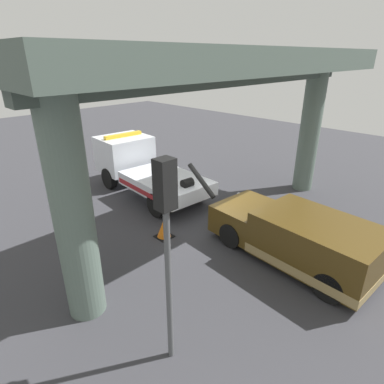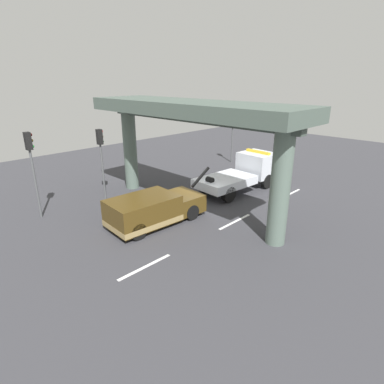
{
  "view_description": "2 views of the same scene",
  "coord_description": "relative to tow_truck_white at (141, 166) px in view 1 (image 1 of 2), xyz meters",
  "views": [
    {
      "loc": [
        -6.76,
        8.21,
        5.9
      ],
      "look_at": [
        1.24,
        0.14,
        1.0
      ],
      "focal_mm": 29.8,
      "sensor_mm": 36.0,
      "label": 1
    },
    {
      "loc": [
        -12.49,
        -11.97,
        7.2
      ],
      "look_at": [
        -1.07,
        -0.77,
        1.41
      ],
      "focal_mm": 29.43,
      "sensor_mm": 36.0,
      "label": 2
    }
  ],
  "objects": [
    {
      "name": "traffic_light_far",
      "position": [
        -7.76,
        5.1,
        1.99
      ],
      "size": [
        0.39,
        0.32,
        4.38
      ],
      "color": "#515456",
      "rests_on": "ground"
    },
    {
      "name": "tow_truck_white",
      "position": [
        0.0,
        0.0,
        0.0
      ],
      "size": [
        7.32,
        2.78,
        2.46
      ],
      "color": "silver",
      "rests_on": "ground"
    },
    {
      "name": "ground_plane",
      "position": [
        -4.78,
        0.05,
        -1.25
      ],
      "size": [
        60.0,
        40.0,
        0.1
      ],
      "primitive_type": "cube",
      "color": "#38383D"
    },
    {
      "name": "lane_stripe_east",
      "position": [
        1.22,
        -2.89,
        -1.2
      ],
      "size": [
        2.6,
        0.16,
        0.01
      ],
      "primitive_type": "cube",
      "color": "silver",
      "rests_on": "ground"
    },
    {
      "name": "overpass_structure",
      "position": [
        -5.28,
        0.05,
        3.94
      ],
      "size": [
        3.6,
        13.25,
        6.1
      ],
      "color": "#596B60",
      "rests_on": "ground"
    },
    {
      "name": "lane_stripe_mid",
      "position": [
        -4.78,
        -2.89,
        -1.2
      ],
      "size": [
        2.6,
        0.16,
        0.01
      ],
      "primitive_type": "cube",
      "color": "silver",
      "rests_on": "ground"
    },
    {
      "name": "traffic_cone_orange",
      "position": [
        -4.01,
        2.07,
        -0.88
      ],
      "size": [
        0.56,
        0.56,
        0.67
      ],
      "color": "orange",
      "rests_on": "ground"
    },
    {
      "name": "towed_van_green",
      "position": [
        -7.98,
        0.06,
        -0.42
      ],
      "size": [
        5.33,
        2.51,
        1.58
      ],
      "color": "#4C3814",
      "rests_on": "ground"
    }
  ]
}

